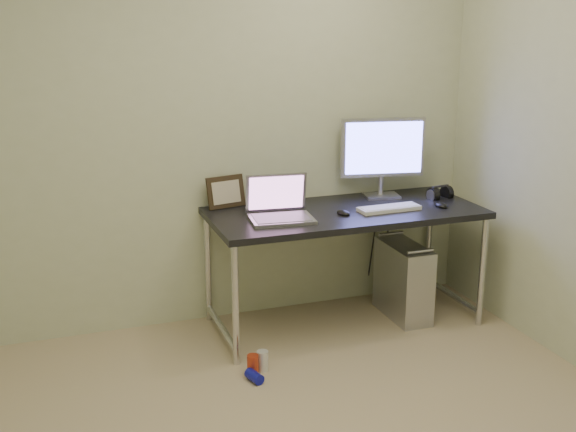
% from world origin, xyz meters
% --- Properties ---
extents(wall_back, '(3.50, 0.02, 2.50)m').
position_xyz_m(wall_back, '(0.00, 1.75, 1.25)').
color(wall_back, beige).
rests_on(wall_back, ground).
extents(desk, '(1.68, 0.74, 0.75)m').
position_xyz_m(desk, '(0.76, 1.38, 0.68)').
color(desk, black).
rests_on(desk, ground).
extents(tower_computer, '(0.21, 0.47, 0.52)m').
position_xyz_m(tower_computer, '(1.17, 1.35, 0.24)').
color(tower_computer, '#B2B2B7').
rests_on(tower_computer, ground).
extents(cable_a, '(0.01, 0.16, 0.69)m').
position_xyz_m(cable_a, '(1.12, 1.70, 0.40)').
color(cable_a, black).
rests_on(cable_a, ground).
extents(cable_b, '(0.02, 0.11, 0.71)m').
position_xyz_m(cable_b, '(1.21, 1.68, 0.38)').
color(cable_b, black).
rests_on(cable_b, ground).
extents(can_red, '(0.08, 0.08, 0.12)m').
position_xyz_m(can_red, '(0.01, 0.90, 0.06)').
color(can_red, '#B03318').
rests_on(can_red, ground).
extents(can_white, '(0.07, 0.07, 0.12)m').
position_xyz_m(can_white, '(0.07, 0.93, 0.06)').
color(can_white, silver).
rests_on(can_white, ground).
extents(can_blue, '(0.09, 0.12, 0.06)m').
position_xyz_m(can_blue, '(-0.01, 0.82, 0.03)').
color(can_blue, '#1114A0').
rests_on(can_blue, ground).
extents(laptop, '(0.40, 0.34, 0.25)m').
position_xyz_m(laptop, '(0.32, 1.34, 0.81)').
color(laptop, '#AEADB4').
rests_on(laptop, desk).
extents(monitor, '(0.55, 0.20, 0.52)m').
position_xyz_m(monitor, '(1.12, 1.60, 1.06)').
color(monitor, '#AEADB4').
rests_on(monitor, desk).
extents(keyboard, '(0.40, 0.14, 0.02)m').
position_xyz_m(keyboard, '(1.01, 1.28, 0.76)').
color(keyboard, white).
rests_on(keyboard, desk).
extents(mouse_right, '(0.07, 0.11, 0.04)m').
position_xyz_m(mouse_right, '(1.35, 1.24, 0.77)').
color(mouse_right, black).
rests_on(mouse_right, desk).
extents(mouse_left, '(0.08, 0.11, 0.04)m').
position_xyz_m(mouse_left, '(0.71, 1.29, 0.77)').
color(mouse_left, black).
rests_on(mouse_left, desk).
extents(headphones, '(0.17, 0.10, 0.11)m').
position_xyz_m(headphones, '(1.46, 1.44, 0.78)').
color(headphones, black).
rests_on(headphones, desk).
extents(picture_frame, '(0.26, 0.12, 0.20)m').
position_xyz_m(picture_frame, '(0.08, 1.69, 0.85)').
color(picture_frame, black).
rests_on(picture_frame, desk).
extents(webcam, '(0.04, 0.03, 0.11)m').
position_xyz_m(webcam, '(0.34, 1.66, 0.83)').
color(webcam, silver).
rests_on(webcam, desk).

